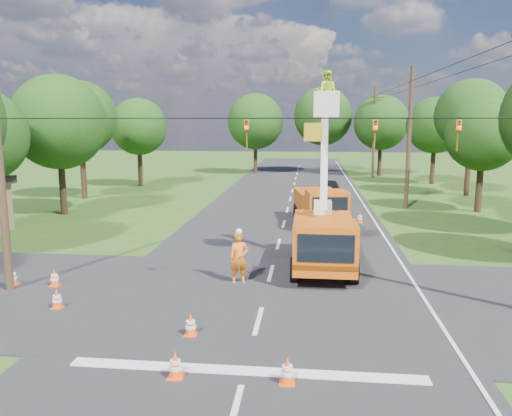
# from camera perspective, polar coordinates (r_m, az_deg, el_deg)

# --- Properties ---
(ground) EXTENTS (140.00, 140.00, 0.00)m
(ground) POSITION_cam_1_polar(r_m,az_deg,el_deg) (35.26, 3.61, -0.28)
(ground) COLOR #2C5118
(ground) RESTS_ON ground
(road_main) EXTENTS (12.00, 100.00, 0.06)m
(road_main) POSITION_cam_1_polar(r_m,az_deg,el_deg) (35.26, 3.61, -0.28)
(road_main) COLOR black
(road_main) RESTS_ON ground
(road_cross) EXTENTS (56.00, 10.00, 0.07)m
(road_cross) POSITION_cam_1_polar(r_m,az_deg,el_deg) (17.85, 0.94, -10.44)
(road_cross) COLOR black
(road_cross) RESTS_ON ground
(stop_bar) EXTENTS (9.00, 0.45, 0.02)m
(stop_bar) POSITION_cam_1_polar(r_m,az_deg,el_deg) (13.13, -1.24, -18.29)
(stop_bar) COLOR silver
(stop_bar) RESTS_ON ground
(edge_line) EXTENTS (0.12, 90.00, 0.02)m
(edge_line) POSITION_cam_1_polar(r_m,az_deg,el_deg) (35.46, 12.69, -0.44)
(edge_line) COLOR silver
(edge_line) RESTS_ON ground
(bucket_truck) EXTENTS (2.63, 6.54, 8.26)m
(bucket_truck) POSITION_cam_1_polar(r_m,az_deg,el_deg) (21.17, 7.74, -2.39)
(bucket_truck) COLOR #C34A0D
(bucket_truck) RESTS_ON ground
(second_truck) EXTENTS (3.33, 6.52, 2.33)m
(second_truck) POSITION_cam_1_polar(r_m,az_deg,el_deg) (30.56, 7.33, 0.40)
(second_truck) COLOR #C34A0D
(second_truck) RESTS_ON ground
(ground_worker) EXTENTS (0.84, 0.66, 2.02)m
(ground_worker) POSITION_cam_1_polar(r_m,az_deg,el_deg) (19.29, -1.96, -5.73)
(ground_worker) COLOR orange
(ground_worker) RESTS_ON ground
(distant_car) EXTENTS (2.12, 4.28, 1.40)m
(distant_car) POSITION_cam_1_polar(r_m,az_deg,el_deg) (41.99, 8.30, 2.24)
(distant_car) COLOR black
(distant_car) RESTS_ON ground
(traffic_cone_0) EXTENTS (0.38, 0.38, 0.71)m
(traffic_cone_0) POSITION_cam_1_polar(r_m,az_deg,el_deg) (12.85, -9.19, -17.28)
(traffic_cone_0) COLOR #FD4D0D
(traffic_cone_0) RESTS_ON ground
(traffic_cone_1) EXTENTS (0.38, 0.38, 0.71)m
(traffic_cone_1) POSITION_cam_1_polar(r_m,az_deg,el_deg) (12.48, 3.59, -18.04)
(traffic_cone_1) COLOR #FD4D0D
(traffic_cone_1) RESTS_ON ground
(traffic_cone_2) EXTENTS (0.38, 0.38, 0.71)m
(traffic_cone_2) POSITION_cam_1_polar(r_m,az_deg,el_deg) (22.97, 7.29, -4.93)
(traffic_cone_2) COLOR #FD4D0D
(traffic_cone_2) RESTS_ON ground
(traffic_cone_3) EXTENTS (0.38, 0.38, 0.71)m
(traffic_cone_3) POSITION_cam_1_polar(r_m,az_deg,el_deg) (26.25, 9.31, -3.12)
(traffic_cone_3) COLOR #FD4D0D
(traffic_cone_3) RESTS_ON ground
(traffic_cone_4) EXTENTS (0.38, 0.38, 0.71)m
(traffic_cone_4) POSITION_cam_1_polar(r_m,az_deg,el_deg) (18.17, -21.79, -9.60)
(traffic_cone_4) COLOR #FD4D0D
(traffic_cone_4) RESTS_ON ground
(traffic_cone_5) EXTENTS (0.38, 0.38, 0.71)m
(traffic_cone_5) POSITION_cam_1_polar(r_m,az_deg,el_deg) (20.56, -22.03, -7.37)
(traffic_cone_5) COLOR #FD4D0D
(traffic_cone_5) RESTS_ON ground
(traffic_cone_6) EXTENTS (0.38, 0.38, 0.71)m
(traffic_cone_6) POSITION_cam_1_polar(r_m,az_deg,el_deg) (21.36, -26.07, -7.03)
(traffic_cone_6) COLOR #FD4D0D
(traffic_cone_6) RESTS_ON ground
(traffic_cone_7) EXTENTS (0.38, 0.38, 0.71)m
(traffic_cone_7) POSITION_cam_1_polar(r_m,az_deg,el_deg) (31.39, 11.79, -1.06)
(traffic_cone_7) COLOR #FD4D0D
(traffic_cone_7) RESTS_ON ground
(traffic_cone_8) EXTENTS (0.38, 0.38, 0.71)m
(traffic_cone_8) POSITION_cam_1_polar(r_m,az_deg,el_deg) (15.03, -7.47, -13.06)
(traffic_cone_8) COLOR #FD4D0D
(traffic_cone_8) RESTS_ON ground
(pole_right_mid) EXTENTS (1.80, 0.30, 10.00)m
(pole_right_mid) POSITION_cam_1_polar(r_m,az_deg,el_deg) (37.35, 17.11, 7.76)
(pole_right_mid) COLOR #4C3823
(pole_right_mid) RESTS_ON ground
(pole_right_far) EXTENTS (1.80, 0.30, 10.00)m
(pole_right_far) POSITION_cam_1_polar(r_m,az_deg,el_deg) (57.12, 13.34, 8.51)
(pole_right_far) COLOR #4C3823
(pole_right_far) RESTS_ON ground
(pole_left) EXTENTS (0.30, 0.30, 9.00)m
(pole_left) POSITION_cam_1_polar(r_m,az_deg,el_deg) (20.06, -27.24, 3.93)
(pole_left) COLOR #4C3823
(pole_left) RESTS_ON ground
(signal_span) EXTENTS (18.00, 0.29, 1.07)m
(signal_span) POSITION_cam_1_polar(r_m,az_deg,el_deg) (16.69, 8.71, 8.67)
(signal_span) COLOR black
(signal_span) RESTS_ON ground
(tree_left_d) EXTENTS (6.20, 6.20, 9.24)m
(tree_left_d) POSITION_cam_1_polar(r_m,az_deg,el_deg) (35.72, -21.65, 9.07)
(tree_left_d) COLOR #382616
(tree_left_d) RESTS_ON ground
(tree_left_e) EXTENTS (5.80, 5.80, 9.41)m
(tree_left_e) POSITION_cam_1_polar(r_m,az_deg,el_deg) (42.79, -19.46, 9.71)
(tree_left_e) COLOR #382616
(tree_left_e) RESTS_ON ground
(tree_left_f) EXTENTS (5.40, 5.40, 8.40)m
(tree_left_f) POSITION_cam_1_polar(r_m,az_deg,el_deg) (49.45, -13.26, 9.01)
(tree_left_f) COLOR #382616
(tree_left_f) RESTS_ON ground
(tree_right_c) EXTENTS (5.00, 5.00, 7.83)m
(tree_right_c) POSITION_cam_1_polar(r_m,az_deg,el_deg) (37.55, 24.53, 7.64)
(tree_right_c) COLOR #382616
(tree_right_c) RESTS_ON ground
(tree_right_d) EXTENTS (6.00, 6.00, 9.70)m
(tree_right_d) POSITION_cam_1_polar(r_m,az_deg,el_deg) (45.66, 23.44, 9.67)
(tree_right_d) COLOR #382616
(tree_right_d) RESTS_ON ground
(tree_right_e) EXTENTS (5.60, 5.60, 8.63)m
(tree_right_e) POSITION_cam_1_polar(r_m,az_deg,el_deg) (53.12, 19.79, 8.88)
(tree_right_e) COLOR #382616
(tree_right_e) RESTS_ON ground
(tree_far_a) EXTENTS (6.60, 6.60, 9.50)m
(tree_far_a) POSITION_cam_1_polar(r_m,az_deg,el_deg) (60.03, -0.06, 9.86)
(tree_far_a) COLOR #382616
(tree_far_a) RESTS_ON ground
(tree_far_b) EXTENTS (7.00, 7.00, 10.32)m
(tree_far_b) POSITION_cam_1_polar(r_m,az_deg,el_deg) (61.70, 7.67, 10.35)
(tree_far_b) COLOR #382616
(tree_far_b) RESTS_ON ground
(tree_far_c) EXTENTS (6.20, 6.20, 9.18)m
(tree_far_c) POSITION_cam_1_polar(r_m,az_deg,el_deg) (59.22, 14.11, 9.44)
(tree_far_c) COLOR #382616
(tree_far_c) RESTS_ON ground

